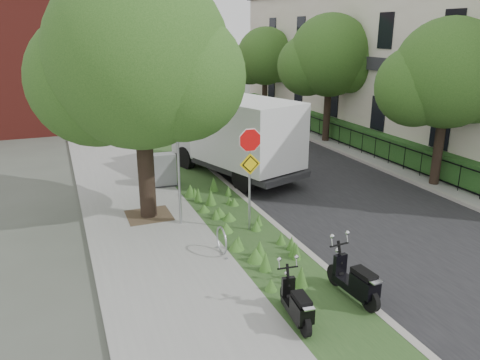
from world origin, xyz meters
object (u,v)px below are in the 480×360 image
object	(u,v)px
scooter_near	(298,309)
scooter_far	(358,285)
utility_cabinet	(165,170)
box_truck	(237,134)
sign_assembly	(250,159)

from	to	relation	value
scooter_near	scooter_far	bearing A→B (deg)	9.63
scooter_far	utility_cabinet	distance (m)	9.79
utility_cabinet	scooter_near	bearing A→B (deg)	-87.20
box_truck	utility_cabinet	distance (m)	3.31
box_truck	sign_assembly	bearing A→B (deg)	-107.55
scooter_far	scooter_near	bearing A→B (deg)	-170.37
sign_assembly	box_truck	bearing A→B (deg)	72.45
scooter_near	box_truck	xyz separation A→B (m)	(2.63, 10.16, 1.34)
scooter_far	box_truck	world-z (taller)	box_truck
sign_assembly	scooter_near	xyz separation A→B (m)	(-0.92, -4.75, -1.85)
scooter_far	box_truck	bearing A→B (deg)	84.21
box_truck	utility_cabinet	bearing A→B (deg)	-174.07
scooter_near	scooter_far	world-z (taller)	scooter_far
scooter_far	box_truck	size ratio (longest dim) A/B	0.26
sign_assembly	scooter_near	world-z (taller)	sign_assembly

